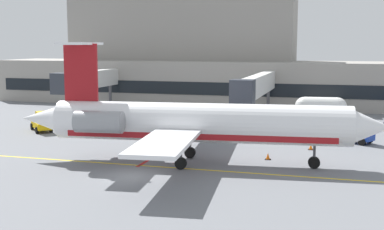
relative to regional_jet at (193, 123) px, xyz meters
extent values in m
cube|color=slate|center=(-2.87, -4.94, -3.31)|extent=(120.00, 120.00, 0.10)
cube|color=yellow|center=(-2.87, -1.76, -3.25)|extent=(108.00, 0.24, 0.01)
cube|color=red|center=(-3.83, 1.73, -3.25)|extent=(0.30, 8.00, 0.01)
cube|color=gray|center=(-6.28, 40.67, 0.10)|extent=(74.63, 11.23, 6.72)
cube|color=gray|center=(-14.61, 43.48, 8.97)|extent=(36.83, 7.86, 11.03)
cube|color=black|center=(-6.28, 35.01, -0.39)|extent=(71.64, 0.12, 1.89)
cube|color=silver|center=(1.22, 25.02, 1.14)|extent=(1.40, 20.07, 2.40)
cube|color=#2D333D|center=(1.22, 14.09, 1.14)|extent=(2.40, 2.00, 2.64)
cylinder|color=#4C4C51|center=(1.22, 33.56, -1.66)|extent=(0.44, 0.44, 3.20)
cylinder|color=#4C4C51|center=(1.22, 15.79, -1.66)|extent=(0.44, 0.44, 3.20)
cube|color=silver|center=(-22.74, 27.79, 1.16)|extent=(1.40, 14.54, 2.40)
cube|color=#2D333D|center=(-22.74, 19.62, 1.16)|extent=(2.40, 2.00, 2.64)
cylinder|color=#4C4C51|center=(-22.74, 33.56, -1.65)|extent=(0.44, 0.44, 3.22)
cylinder|color=#4C4C51|center=(-22.74, 21.32, -1.65)|extent=(0.44, 0.44, 3.22)
cylinder|color=white|center=(0.55, 0.06, 0.02)|extent=(23.18, 5.56, 3.06)
cube|color=maroon|center=(0.55, 0.06, -0.82)|extent=(20.86, 5.01, 0.55)
cone|color=white|center=(13.03, 1.44, 0.02)|extent=(3.67, 3.35, 2.99)
cone|color=white|center=(-12.24, -1.35, 0.02)|extent=(4.23, 3.02, 2.60)
cube|color=white|center=(-1.53, 6.13, -0.43)|extent=(4.44, 9.78, 0.28)
cube|color=white|center=(-0.15, -6.31, -0.43)|extent=(4.44, 9.78, 0.28)
cylinder|color=gray|center=(-7.03, 1.65, 0.25)|extent=(3.83, 2.07, 1.68)
cylinder|color=gray|center=(-6.50, -3.14, 0.25)|extent=(3.83, 2.07, 1.68)
cube|color=maroon|center=(-9.05, -1.00, 3.83)|extent=(2.76, 0.54, 4.56)
cube|color=white|center=(-9.05, -1.00, 6.11)|extent=(2.66, 5.09, 0.20)
cylinder|color=#3F3F44|center=(9.23, 1.02, -1.93)|extent=(0.20, 0.20, 1.30)
cylinder|color=black|center=(9.23, 1.02, -2.81)|extent=(0.93, 0.45, 0.90)
cylinder|color=#3F3F44|center=(-0.81, 1.91, -1.93)|extent=(0.20, 0.20, 1.30)
cylinder|color=black|center=(-0.81, 1.91, -2.81)|extent=(0.93, 0.45, 0.90)
cylinder|color=#3F3F44|center=(-0.38, -2.04, -1.93)|extent=(0.20, 0.20, 1.30)
cylinder|color=black|center=(-0.38, -2.04, -2.81)|extent=(0.93, 0.45, 0.90)
cube|color=#E5B20C|center=(-20.05, 10.30, -2.58)|extent=(3.82, 3.93, 0.65)
cube|color=#C3970A|center=(-19.28, 9.48, -1.64)|extent=(2.05, 2.07, 1.25)
cylinder|color=black|center=(-18.56, 9.77, -2.91)|extent=(0.68, 0.70, 0.70)
cylinder|color=black|center=(-19.61, 8.78, -2.91)|extent=(0.68, 0.70, 0.70)
cylinder|color=black|center=(-20.49, 11.83, -2.91)|extent=(0.68, 0.70, 0.70)
cylinder|color=black|center=(-21.55, 10.83, -2.91)|extent=(0.68, 0.70, 0.70)
cube|color=#19389E|center=(12.15, 12.79, -2.61)|extent=(4.18, 3.18, 0.58)
cube|color=navy|center=(13.12, 12.27, -1.71)|extent=(2.02, 1.92, 1.22)
cylinder|color=black|center=(13.72, 12.79, -2.91)|extent=(0.75, 0.58, 0.70)
cylinder|color=black|center=(13.02, 11.48, -2.91)|extent=(0.75, 0.58, 0.70)
cylinder|color=black|center=(11.28, 14.10, -2.91)|extent=(0.75, 0.58, 0.70)
cylinder|color=black|center=(10.58, 12.79, -2.91)|extent=(0.75, 0.58, 0.70)
cylinder|color=white|center=(8.55, 28.91, -1.73)|extent=(4.36, 2.77, 2.35)
sphere|color=white|center=(10.60, 29.13, -1.73)|extent=(2.30, 2.30, 2.30)
sphere|color=white|center=(6.49, 28.69, -1.73)|extent=(2.30, 2.30, 2.30)
cube|color=#59595B|center=(7.30, 28.91, -3.08)|extent=(0.60, 2.11, 0.35)
cube|color=#59595B|center=(9.79, 28.91, -3.08)|extent=(0.60, 2.11, 0.35)
cone|color=orange|center=(5.46, 3.09, -2.98)|extent=(0.36, 0.36, 0.55)
cube|color=black|center=(5.46, 3.09, -3.24)|extent=(0.47, 0.47, 0.04)
cone|color=orange|center=(8.57, 8.15, -2.98)|extent=(0.36, 0.36, 0.55)
cube|color=black|center=(8.57, 8.15, -3.24)|extent=(0.47, 0.47, 0.04)
camera|label=1|loc=(11.05, -38.47, 6.07)|focal=48.68mm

